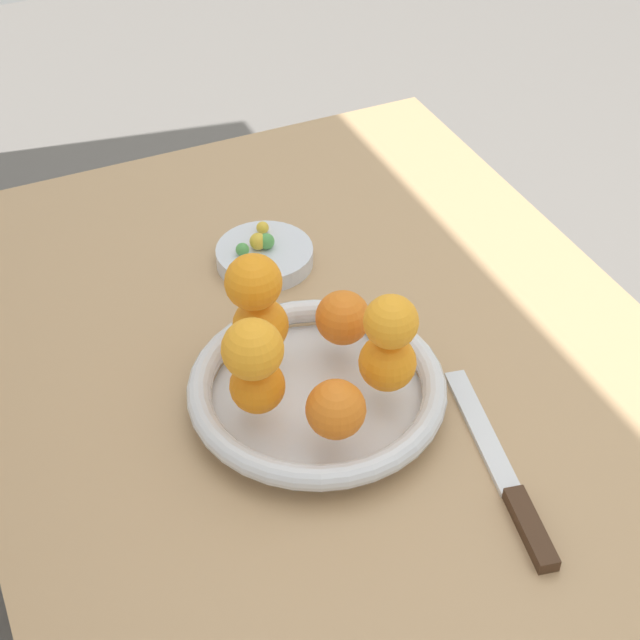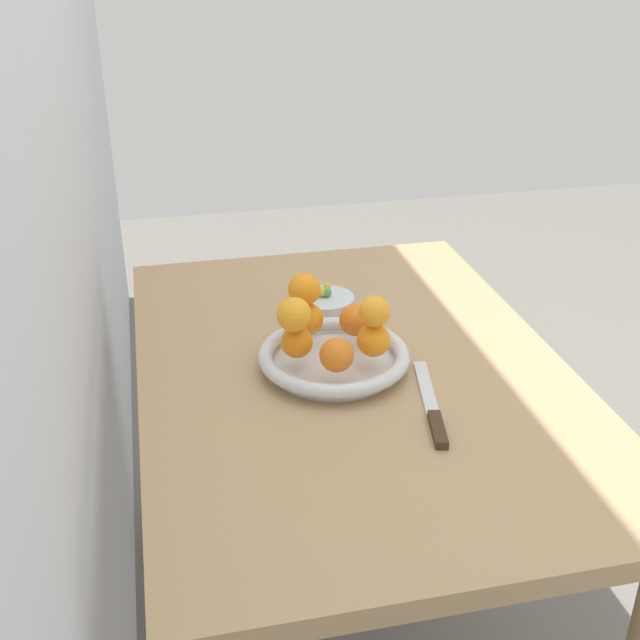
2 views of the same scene
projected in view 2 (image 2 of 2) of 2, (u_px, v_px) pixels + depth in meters
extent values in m
cube|color=silver|center=(28.00, 87.00, 1.12)|extent=(4.00, 0.05, 2.50)
cube|color=tan|center=(353.00, 375.00, 1.45)|extent=(1.10, 0.76, 0.04)
cylinder|color=tan|center=(421.00, 389.00, 2.10)|extent=(0.05, 0.05, 0.70)
cylinder|color=tan|center=(175.00, 419.00, 1.98)|extent=(0.05, 0.05, 0.70)
cylinder|color=silver|center=(334.00, 366.00, 1.43)|extent=(0.22, 0.22, 0.01)
torus|color=silver|center=(334.00, 356.00, 1.42)|extent=(0.27, 0.27, 0.03)
cylinder|color=silver|center=(325.00, 302.00, 1.65)|extent=(0.12, 0.12, 0.02)
sphere|color=orange|center=(297.00, 342.00, 1.38)|extent=(0.06, 0.06, 0.06)
sphere|color=orange|center=(337.00, 355.00, 1.33)|extent=(0.06, 0.06, 0.06)
sphere|color=orange|center=(373.00, 340.00, 1.38)|extent=(0.06, 0.06, 0.06)
sphere|color=orange|center=(355.00, 320.00, 1.45)|extent=(0.06, 0.06, 0.06)
sphere|color=orange|center=(307.00, 319.00, 1.45)|extent=(0.06, 0.06, 0.06)
sphere|color=orange|center=(375.00, 311.00, 1.35)|extent=(0.05, 0.05, 0.05)
sphere|color=orange|center=(304.00, 289.00, 1.43)|extent=(0.06, 0.06, 0.06)
sphere|color=orange|center=(294.00, 315.00, 1.34)|extent=(0.06, 0.06, 0.06)
sphere|color=#4C9947|center=(312.00, 295.00, 1.64)|extent=(0.02, 0.02, 0.02)
sphere|color=gold|center=(327.00, 287.00, 1.67)|extent=(0.02, 0.02, 0.02)
sphere|color=gold|center=(324.00, 291.00, 1.65)|extent=(0.02, 0.02, 0.02)
sphere|color=#4C9947|center=(327.00, 292.00, 1.64)|extent=(0.02, 0.02, 0.02)
cube|color=#3F2819|center=(438.00, 429.00, 1.25)|extent=(0.09, 0.04, 0.01)
cube|color=silver|center=(426.00, 388.00, 1.37)|extent=(0.17, 0.05, 0.01)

